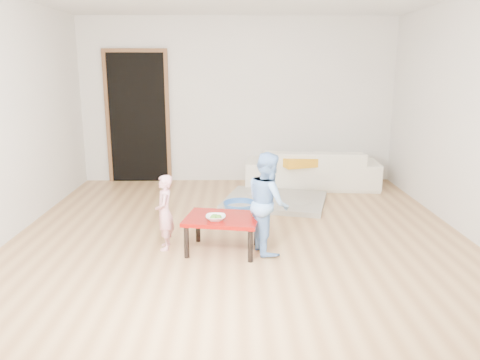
{
  "coord_description": "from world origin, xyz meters",
  "views": [
    {
      "loc": [
        -0.07,
        -5.06,
        1.82
      ],
      "look_at": [
        0.0,
        -0.2,
        0.65
      ],
      "focal_mm": 35.0,
      "sensor_mm": 36.0,
      "label": 1
    }
  ],
  "objects_px": {
    "child_pink": "(165,212)",
    "red_table": "(223,234)",
    "sofa": "(311,168)",
    "bowl": "(216,218)",
    "child_blue": "(268,202)",
    "basin": "(240,207)"
  },
  "relations": [
    {
      "from": "child_pink",
      "to": "basin",
      "type": "height_order",
      "value": "child_pink"
    },
    {
      "from": "basin",
      "to": "child_blue",
      "type": "bearing_deg",
      "value": -78.6
    },
    {
      "from": "sofa",
      "to": "child_blue",
      "type": "relative_size",
      "value": 1.99
    },
    {
      "from": "bowl",
      "to": "child_blue",
      "type": "relative_size",
      "value": 0.19
    },
    {
      "from": "child_blue",
      "to": "child_pink",
      "type": "bearing_deg",
      "value": 72.39
    },
    {
      "from": "sofa",
      "to": "child_blue",
      "type": "bearing_deg",
      "value": 76.74
    },
    {
      "from": "sofa",
      "to": "bowl",
      "type": "xyz_separation_m",
      "value": [
        -1.39,
        -2.74,
        0.09
      ]
    },
    {
      "from": "bowl",
      "to": "basin",
      "type": "height_order",
      "value": "bowl"
    },
    {
      "from": "child_pink",
      "to": "bowl",
      "type": "bearing_deg",
      "value": 64.71
    },
    {
      "from": "red_table",
      "to": "child_pink",
      "type": "xyz_separation_m",
      "value": [
        -0.59,
        0.08,
        0.21
      ]
    },
    {
      "from": "sofa",
      "to": "red_table",
      "type": "bearing_deg",
      "value": 68.41
    },
    {
      "from": "sofa",
      "to": "red_table",
      "type": "height_order",
      "value": "sofa"
    },
    {
      "from": "bowl",
      "to": "child_pink",
      "type": "distance_m",
      "value": 0.56
    },
    {
      "from": "sofa",
      "to": "bowl",
      "type": "bearing_deg",
      "value": 68.19
    },
    {
      "from": "sofa",
      "to": "child_pink",
      "type": "xyz_separation_m",
      "value": [
        -1.92,
        -2.56,
        0.09
      ]
    },
    {
      "from": "red_table",
      "to": "child_pink",
      "type": "distance_m",
      "value": 0.63
    },
    {
      "from": "red_table",
      "to": "basin",
      "type": "relative_size",
      "value": 1.69
    },
    {
      "from": "basin",
      "to": "sofa",
      "type": "bearing_deg",
      "value": 49.63
    },
    {
      "from": "child_pink",
      "to": "child_blue",
      "type": "xyz_separation_m",
      "value": [
        1.05,
        -0.07,
        0.12
      ]
    },
    {
      "from": "child_pink",
      "to": "red_table",
      "type": "bearing_deg",
      "value": 75.97
    },
    {
      "from": "bowl",
      "to": "basin",
      "type": "distance_m",
      "value": 1.47
    },
    {
      "from": "red_table",
      "to": "bowl",
      "type": "height_order",
      "value": "bowl"
    }
  ]
}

